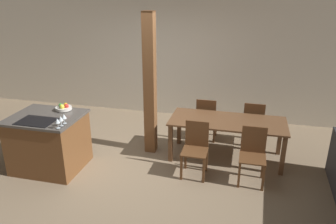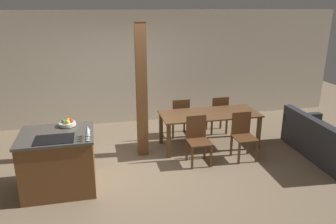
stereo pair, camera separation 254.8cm
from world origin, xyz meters
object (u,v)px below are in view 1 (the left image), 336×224
wine_glass_far (64,117)px  dining_chair_near_right (253,154)px  wine_glass_near (57,121)px  timber_post (150,86)px  dining_chair_near_left (195,148)px  fruit_bowl (64,108)px  dining_chair_far_left (206,118)px  dining_chair_far_right (253,122)px  kitchen_island (49,142)px  dining_table (227,125)px  wine_glass_middle (61,119)px

wine_glass_far → dining_chair_near_right: 2.95m
wine_glass_near → timber_post: bearing=54.4°
wine_glass_near → dining_chair_near_left: size_ratio=0.17×
fruit_bowl → wine_glass_near: size_ratio=1.76×
dining_chair_far_left → dining_chair_far_right: 0.90m
dining_chair_far_left → dining_chair_near_right: bearing=124.5°
kitchen_island → dining_table: 3.04m
dining_chair_far_right → timber_post: (-1.83, -0.70, 0.80)m
fruit_bowl → wine_glass_near: wine_glass_near is taller
kitchen_island → dining_chair_far_right: bearing=27.2°
wine_glass_far → dining_chair_far_left: bearing=44.8°
wine_glass_near → dining_chair_far_left: wine_glass_near is taller
kitchen_island → timber_post: size_ratio=0.44×
dining_chair_far_left → dining_chair_far_right: same height
kitchen_island → wine_glass_middle: wine_glass_middle is taller
timber_post → dining_chair_far_right: bearing=21.0°
dining_chair_near_left → dining_chair_far_left: (0.00, 1.30, 0.00)m
dining_chair_far_left → dining_table: bearing=124.5°
dining_chair_near_right → dining_chair_far_right: bearing=90.0°
fruit_bowl → dining_chair_far_left: (2.25, 1.39, -0.52)m
dining_chair_far_right → dining_chair_far_left: bearing=0.0°
timber_post → dining_chair_far_left: bearing=37.0°
dining_chair_far_right → wine_glass_middle: bearing=35.3°
wine_glass_middle → dining_chair_far_left: wine_glass_middle is taller
dining_table → timber_post: timber_post is taller
timber_post → kitchen_island: bearing=-146.1°
dining_chair_near_right → dining_table: bearing=124.5°
dining_table → dining_chair_far_right: dining_chair_far_right is taller
kitchen_island → dining_chair_far_right: (3.30, 1.69, -0.01)m
wine_glass_far → dining_table: wine_glass_far is taller
kitchen_island → wine_glass_far: bearing=-24.3°
dining_table → wine_glass_near: bearing=-148.8°
dining_chair_near_right → timber_post: size_ratio=0.35×
dining_chair_near_left → dining_chair_far_left: same height
timber_post → wine_glass_near: bearing=-125.6°
fruit_bowl → dining_table: bearing=15.2°
dining_chair_far_left → timber_post: 1.41m
dining_table → dining_chair_near_left: size_ratio=2.27×
dining_table → dining_chair_far_left: size_ratio=2.27×
fruit_bowl → dining_table: fruit_bowl is taller
wine_glass_near → dining_chair_far_left: (1.92, 2.09, -0.59)m
dining_chair_near_left → timber_post: timber_post is taller
dining_chair_near_left → timber_post: size_ratio=0.35×
wine_glass_far → dining_table: 2.72m
kitchen_island → dining_chair_near_right: size_ratio=1.27×
kitchen_island → dining_chair_near_left: bearing=9.2°
dining_chair_far_left → wine_glass_middle: bearing=46.1°
dining_chair_near_right → wine_glass_near: bearing=-164.4°
wine_glass_near → dining_table: (2.37, 1.44, -0.43)m
dining_chair_far_right → dining_chair_near_right: bearing=90.0°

